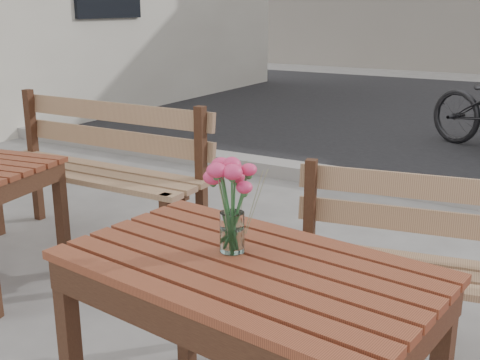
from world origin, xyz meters
name	(u,v)px	position (x,y,z in m)	size (l,w,h in m)	color
main_table	(247,296)	(-0.25, -0.19, 0.60)	(1.23, 0.81, 0.71)	#622B19
main_bench	(451,250)	(0.19, 0.74, 0.51)	(1.39, 0.63, 0.84)	#8E6549
main_vase	(232,194)	(-0.33, -0.14, 0.91)	(0.17, 0.17, 0.31)	white
second_bench	(101,155)	(-1.99, 1.03, 0.57)	(1.52, 0.46, 0.95)	#8E6549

